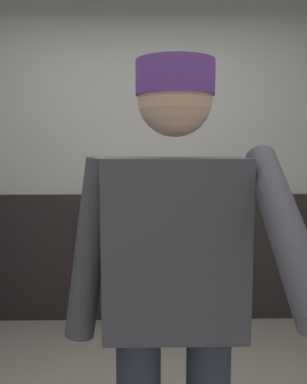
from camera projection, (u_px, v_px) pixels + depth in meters
wall_back at (144, 151)px, 3.35m from camera, size 4.50×0.12×2.83m
wainscot_band_back at (144, 258)px, 3.37m from camera, size 3.90×0.03×1.06m
urinal_solo at (119, 232)px, 3.20m from camera, size 0.40×0.34×1.24m
person at (174, 295)px, 1.24m from camera, size 0.64×0.60×1.70m
soap_dispenser at (183, 173)px, 3.28m from camera, size 0.10×0.07×0.18m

